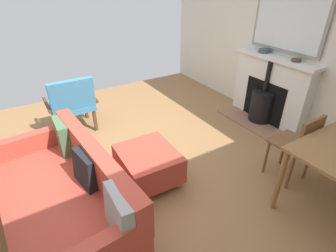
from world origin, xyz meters
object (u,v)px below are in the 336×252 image
object	(u,v)px
mantel_bowl_near	(264,51)
ottoman	(148,163)
armchair_accent	(72,102)
fireplace	(268,94)
dining_chair_near_fireplace	(299,143)
mantel_bowl_far	(296,60)
sofa	(67,196)

from	to	relation	value
mantel_bowl_near	ottoman	world-z (taller)	mantel_bowl_near
armchair_accent	ottoman	bearing A→B (deg)	104.92
fireplace	dining_chair_near_fireplace	size ratio (longest dim) A/B	1.62
mantel_bowl_far	armchair_accent	bearing A→B (deg)	-29.75
fireplace	armchair_accent	world-z (taller)	fireplace
mantel_bowl_near	ottoman	size ratio (longest dim) A/B	0.24
armchair_accent	dining_chair_near_fireplace	bearing A→B (deg)	127.15
fireplace	sofa	bearing A→B (deg)	7.60
fireplace	sofa	xyz separation A→B (m)	(3.19, 0.43, -0.13)
fireplace	armchair_accent	bearing A→B (deg)	-24.87
sofa	dining_chair_near_fireplace	xyz separation A→B (m)	(-2.30, 0.72, 0.18)
mantel_bowl_near	armchair_accent	world-z (taller)	mantel_bowl_near
mantel_bowl_near	sofa	bearing A→B (deg)	11.74
armchair_accent	dining_chair_near_fireplace	distance (m)	3.00
sofa	fireplace	bearing A→B (deg)	-172.40
ottoman	dining_chair_near_fireplace	world-z (taller)	dining_chair_near_fireplace
mantel_bowl_near	mantel_bowl_far	world-z (taller)	mantel_bowl_near
mantel_bowl_far	mantel_bowl_near	bearing A→B (deg)	-90.00
ottoman	armchair_accent	bearing A→B (deg)	-75.08
fireplace	mantel_bowl_near	xyz separation A→B (m)	(-0.03, -0.24, 0.62)
ottoman	dining_chair_near_fireplace	distance (m)	1.65
ottoman	sofa	bearing A→B (deg)	7.88
fireplace	mantel_bowl_far	xyz separation A→B (m)	(-0.03, 0.31, 0.61)
mantel_bowl_far	dining_chair_near_fireplace	world-z (taller)	mantel_bowl_far
sofa	dining_chair_near_fireplace	distance (m)	2.42
fireplace	ottoman	distance (m)	2.32
fireplace	sofa	size ratio (longest dim) A/B	0.74
mantel_bowl_near	dining_chair_near_fireplace	distance (m)	1.75
mantel_bowl_near	armchair_accent	size ratio (longest dim) A/B	0.20
mantel_bowl_far	dining_chair_near_fireplace	xyz separation A→B (m)	(0.92, 0.83, -0.56)
mantel_bowl_near	mantel_bowl_far	size ratio (longest dim) A/B	1.25
mantel_bowl_near	mantel_bowl_far	xyz separation A→B (m)	(-0.00, 0.55, -0.01)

